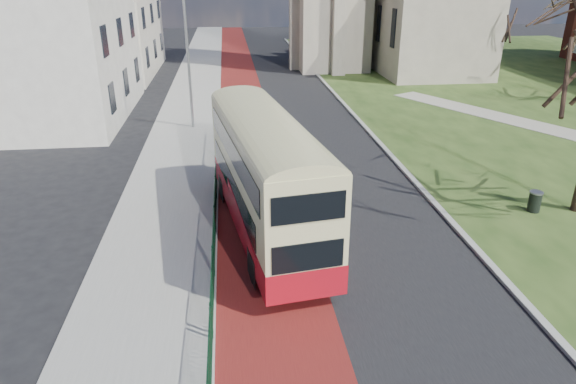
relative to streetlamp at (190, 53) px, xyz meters
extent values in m
plane|color=black|center=(4.35, -18.00, -4.59)|extent=(160.00, 160.00, 0.00)
cube|color=black|center=(5.85, 2.00, -4.59)|extent=(9.00, 120.00, 0.01)
cube|color=#591414|center=(3.15, 2.00, -4.59)|extent=(3.40, 120.00, 0.01)
cube|color=gray|center=(-0.65, 2.00, -4.53)|extent=(4.00, 120.00, 0.12)
cube|color=#999993|center=(1.35, 2.00, -4.53)|extent=(0.25, 120.00, 0.13)
cube|color=#999993|center=(10.45, 4.00, -4.53)|extent=(0.25, 80.00, 0.13)
cylinder|color=#0D3B22|center=(1.40, -14.00, -3.49)|extent=(0.04, 24.00, 0.04)
cylinder|color=#0D3B22|center=(1.40, -14.00, -4.44)|extent=(0.04, 24.00, 0.04)
cube|color=gray|center=(20.85, 20.00, -0.09)|extent=(9.00, 18.00, 9.00)
cube|color=beige|center=(-9.65, 4.00, 1.66)|extent=(10.00, 14.00, 12.50)
cube|color=#BFB7A1|center=(-9.65, 20.00, 0.91)|extent=(10.00, 16.00, 11.00)
cylinder|color=gray|center=(-0.15, 0.00, -0.47)|extent=(0.16, 0.16, 8.00)
cube|color=maroon|center=(3.30, -14.25, -3.64)|extent=(3.86, 10.52, 0.94)
cube|color=#CAC58A|center=(3.30, -14.25, -1.82)|extent=(3.83, 10.47, 2.71)
cube|color=black|center=(2.10, -14.14, -2.66)|extent=(1.29, 8.35, 0.89)
cube|color=black|center=(4.42, -13.80, -2.66)|extent=(1.29, 8.35, 0.89)
cube|color=black|center=(2.14, -14.42, -1.26)|extent=(1.41, 9.17, 0.84)
cube|color=black|center=(4.46, -14.07, -1.26)|extent=(1.41, 9.17, 0.84)
cube|color=black|center=(2.55, -9.19, -2.66)|extent=(2.09, 0.39, 0.98)
cube|color=black|center=(2.55, -9.19, -1.26)|extent=(2.09, 0.39, 0.84)
cube|color=orange|center=(2.55, -9.19, -0.72)|extent=(1.67, 0.34, 0.28)
cylinder|color=black|center=(1.72, -10.94, -4.11)|extent=(0.42, 1.00, 0.97)
cylinder|color=black|center=(3.85, -10.63, -4.11)|extent=(0.42, 1.00, 0.97)
cylinder|color=black|center=(2.69, -17.46, -4.11)|extent=(0.42, 1.00, 0.97)
cylinder|color=black|center=(4.81, -17.14, -4.11)|extent=(0.42, 1.00, 0.97)
cylinder|color=black|center=(14.15, -13.71, -4.15)|extent=(0.54, 0.54, 0.80)
cylinder|color=gray|center=(14.15, -13.71, -3.73)|extent=(0.58, 0.58, 0.05)
camera|label=1|loc=(2.12, -31.19, 4.39)|focal=32.00mm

